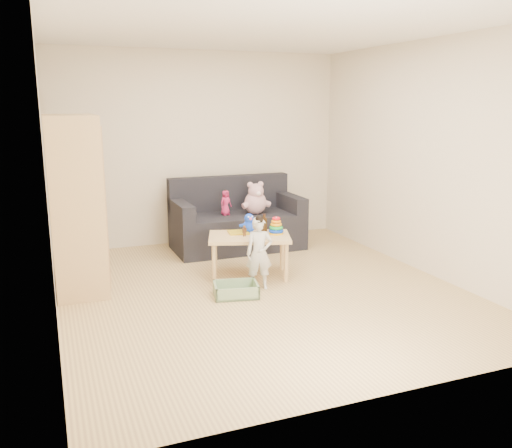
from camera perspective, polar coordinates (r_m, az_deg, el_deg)
name	(u,v)px	position (r m, az deg, el deg)	size (l,w,h in m)	color
room	(260,166)	(5.41, 0.47, 6.15)	(4.50, 4.50, 4.50)	tan
wardrobe	(75,204)	(5.85, -18.51, 2.02)	(0.50, 1.00, 1.80)	tan
sofa	(237,231)	(7.23, -1.96, -0.76)	(1.69, 0.84, 0.47)	black
play_table	(249,256)	(6.08, -0.70, -3.36)	(0.89, 0.56, 0.47)	#E1AB7B
storage_bin	(236,290)	(5.52, -2.13, -6.92)	(0.44, 0.33, 0.13)	gray
toddler	(259,254)	(5.65, 0.35, -3.19)	(0.27, 0.18, 0.74)	silver
pink_bear	(255,200)	(7.15, -0.07, 2.52)	(0.32, 0.27, 0.36)	#D39CA6
doll	(226,203)	(7.07, -3.21, 2.22)	(0.16, 0.11, 0.32)	#C7255C
ring_stacker	(276,227)	(6.07, 2.13, -0.34)	(0.17, 0.17, 0.20)	yellow
brown_bottle	(264,224)	(6.19, 0.87, 0.00)	(0.07, 0.07, 0.21)	black
blue_plush	(249,223)	(6.15, -0.76, 0.15)	(0.18, 0.15, 0.22)	#1C4AFF
wooden_figure	(244,231)	(5.96, -1.22, -0.73)	(0.05, 0.04, 0.12)	brown
yellow_book	(238,232)	(6.13, -1.88, -0.88)	(0.22, 0.22, 0.02)	gold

